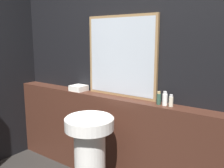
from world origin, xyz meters
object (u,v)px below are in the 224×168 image
at_px(lotion_bottle, 171,101).
at_px(conditioner_bottle, 165,99).
at_px(pedestal_sink, 90,154).
at_px(mirror, 121,57).
at_px(towel_stack, 79,88).
at_px(shampoo_bottle, 159,98).

bearing_deg(lotion_bottle, conditioner_bottle, -180.00).
distance_m(pedestal_sink, mirror, 0.98).
height_order(mirror, conditioner_bottle, mirror).
bearing_deg(conditioner_bottle, towel_stack, 180.00).
xyz_separation_m(towel_stack, lotion_bottle, (1.10, 0.00, 0.02)).
bearing_deg(conditioner_bottle, lotion_bottle, 0.00).
relative_size(pedestal_sink, conditioner_bottle, 6.53).
xyz_separation_m(mirror, towel_stack, (-0.53, -0.07, -0.37)).
bearing_deg(pedestal_sink, shampoo_bottle, 43.45).
height_order(pedestal_sink, lotion_bottle, lotion_bottle).
bearing_deg(towel_stack, conditioner_bottle, -0.00).
distance_m(mirror, towel_stack, 0.65).
distance_m(pedestal_sink, towel_stack, 0.83).
xyz_separation_m(pedestal_sink, mirror, (-0.01, 0.50, 0.85)).
bearing_deg(conditioner_bottle, pedestal_sink, -140.02).
bearing_deg(mirror, conditioner_bottle, -7.93).
bearing_deg(lotion_bottle, towel_stack, -180.00).
relative_size(towel_stack, shampoo_bottle, 1.38).
bearing_deg(mirror, shampoo_bottle, -8.92).
xyz_separation_m(conditioner_bottle, lotion_bottle, (0.06, 0.00, -0.01)).
distance_m(mirror, conditioner_bottle, 0.63).
bearing_deg(pedestal_sink, mirror, 91.03).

